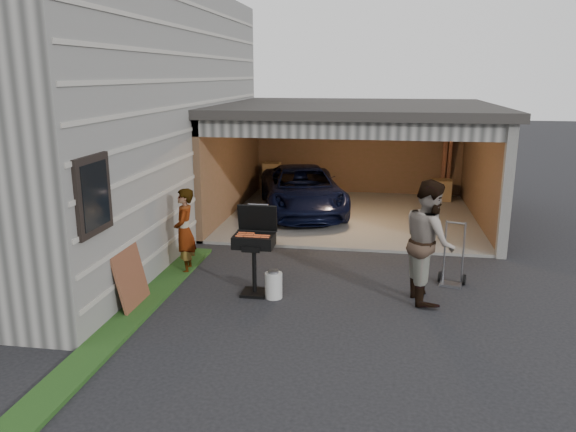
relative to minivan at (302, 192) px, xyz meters
name	(u,v)px	position (x,y,z in m)	size (l,w,h in m)	color
ground	(281,318)	(0.57, -6.53, -0.60)	(80.00, 80.00, 0.00)	black
house	(50,113)	(-5.43, -2.53, 2.15)	(7.00, 11.00, 5.50)	#474744
groundcover_strip	(113,334)	(-1.68, -7.53, -0.57)	(0.50, 8.00, 0.06)	#193814
garage	(355,144)	(1.34, 0.27, 1.27)	(6.80, 6.30, 2.90)	#605E59
minivan	(302,192)	(0.00, 0.00, 0.00)	(1.98, 4.30, 1.19)	black
woman	(185,231)	(-1.53, -4.82, 0.20)	(0.58, 0.38, 1.60)	silver
man	(429,241)	(2.81, -5.43, 0.41)	(0.97, 0.76, 2.01)	#4D271E
bbq_grill	(254,244)	(-0.03, -5.63, 0.29)	(0.67, 0.59, 1.49)	black
propane_tank	(274,285)	(0.32, -5.76, -0.38)	(0.29, 0.29, 0.43)	silver
plywood_panel	(131,279)	(-1.83, -6.52, -0.11)	(0.04, 0.88, 0.98)	brown
hand_truck	(452,272)	(3.31, -4.65, -0.38)	(0.50, 0.43, 1.14)	gray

